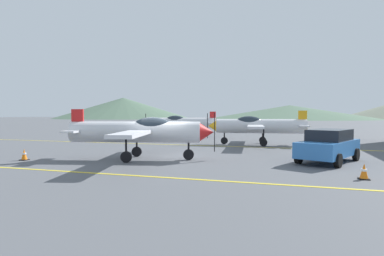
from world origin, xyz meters
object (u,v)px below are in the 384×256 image
at_px(airplane_near, 141,131).
at_px(traffic_cone_front, 24,155).
at_px(airplane_mid, 257,126).
at_px(traffic_cone_side, 364,172).
at_px(airplane_far, 181,122).
at_px(car_sedan, 329,145).

xyz_separation_m(airplane_near, traffic_cone_front, (-5.67, -1.96, -1.20)).
height_order(airplane_mid, traffic_cone_side, airplane_mid).
bearing_deg(airplane_mid, traffic_cone_front, -132.42).
bearing_deg(airplane_far, airplane_mid, -38.94).
bearing_deg(car_sedan, traffic_cone_front, -165.65).
relative_size(traffic_cone_front, traffic_cone_side, 1.00).
bearing_deg(airplane_mid, airplane_near, -117.36).
bearing_deg(traffic_cone_side, airplane_mid, 112.30).
distance_m(airplane_far, traffic_cone_front, 18.81).
height_order(airplane_near, car_sedan, airplane_near).
xyz_separation_m(airplane_far, traffic_cone_side, (13.46, -18.92, -1.20)).
bearing_deg(airplane_near, car_sedan, 11.37).
bearing_deg(airplane_far, traffic_cone_front, -96.76).
relative_size(airplane_near, airplane_far, 0.99).
xyz_separation_m(airplane_near, traffic_cone_side, (10.00, -2.24, -1.20)).
bearing_deg(airplane_near, traffic_cone_side, -12.63).
distance_m(airplane_near, traffic_cone_side, 10.32).
relative_size(airplane_far, car_sedan, 1.90).
bearing_deg(traffic_cone_side, car_sedan, 99.89).
height_order(airplane_mid, traffic_cone_front, airplane_mid).
distance_m(airplane_mid, traffic_cone_front, 15.96).
relative_size(airplane_far, traffic_cone_front, 14.96).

